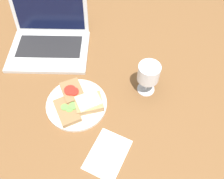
{
  "coord_description": "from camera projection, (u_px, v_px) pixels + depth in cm",
  "views": [
    {
      "loc": [
        4.74,
        -53.68,
        83.29
      ],
      "look_at": [
        3.48,
        0.01,
        8.0
      ],
      "focal_mm": 40.0,
      "sensor_mm": 36.0,
      "label": 1
    }
  ],
  "objects": [
    {
      "name": "napkin",
      "position": [
        108.0,
        154.0,
        0.83
      ],
      "size": [
        17.09,
        19.28,
        0.4
      ],
      "primitive_type": "cube",
      "rotation": [
        0.0,
        0.0,
        -0.43
      ],
      "color": "white",
      "rests_on": "wooden_table"
    },
    {
      "name": "wine_glass",
      "position": [
        149.0,
        74.0,
        0.91
      ],
      "size": [
        8.16,
        8.16,
        13.73
      ],
      "color": "white",
      "rests_on": "wooden_table"
    },
    {
      "name": "sandwich_with_cheese",
      "position": [
        89.0,
        103.0,
        0.92
      ],
      "size": [
        11.63,
        10.18,
        3.34
      ],
      "color": "#A88456",
      "rests_on": "plate"
    },
    {
      "name": "plate",
      "position": [
        77.0,
        104.0,
        0.94
      ],
      "size": [
        22.87,
        22.87,
        1.2
      ],
      "primitive_type": "cylinder",
      "color": "silver",
      "rests_on": "wooden_table"
    },
    {
      "name": "sandwich_with_tomato",
      "position": [
        72.0,
        92.0,
        0.95
      ],
      "size": [
        10.76,
        12.1,
        3.16
      ],
      "color": "#937047",
      "rests_on": "plate"
    },
    {
      "name": "wooden_table",
      "position": [
        103.0,
        99.0,
        0.98
      ],
      "size": [
        140.0,
        140.0,
        3.0
      ],
      "primitive_type": "cube",
      "color": "brown",
      "rests_on": "ground"
    },
    {
      "name": "laptop",
      "position": [
        49.0,
        38.0,
        1.1
      ],
      "size": [
        34.11,
        28.56,
        21.59
      ],
      "color": "silver",
      "rests_on": "wooden_table"
    },
    {
      "name": "sandwich_with_cucumber",
      "position": [
        67.0,
        110.0,
        0.91
      ],
      "size": [
        11.52,
        13.6,
        2.33
      ],
      "color": "#937047",
      "rests_on": "plate"
    }
  ]
}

